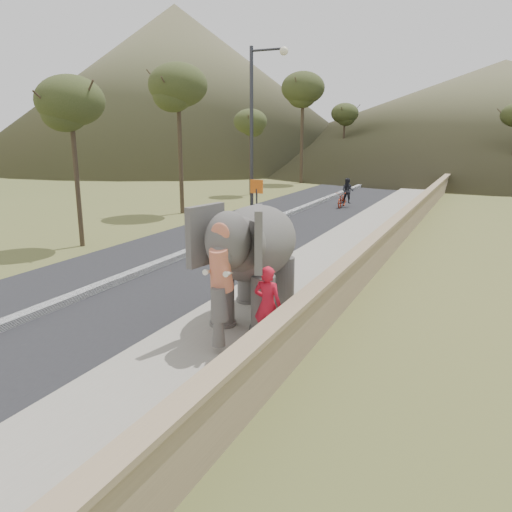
# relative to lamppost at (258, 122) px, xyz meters

# --- Properties ---
(ground) EXTENTS (160.00, 160.00, 0.00)m
(ground) POSITION_rel_lamppost_xyz_m (4.69, -11.21, -4.87)
(ground) COLOR olive
(ground) RESTS_ON ground
(road) EXTENTS (7.00, 120.00, 0.03)m
(road) POSITION_rel_lamppost_xyz_m (-0.31, -1.21, -4.86)
(road) COLOR black
(road) RESTS_ON ground
(median) EXTENTS (0.35, 120.00, 0.22)m
(median) POSITION_rel_lamppost_xyz_m (-0.31, -1.21, -4.76)
(median) COLOR black
(median) RESTS_ON ground
(walkway) EXTENTS (3.00, 120.00, 0.15)m
(walkway) POSITION_rel_lamppost_xyz_m (4.69, -1.21, -4.80)
(walkway) COLOR #9E9687
(walkway) RESTS_ON ground
(parapet) EXTENTS (0.30, 120.00, 1.10)m
(parapet) POSITION_rel_lamppost_xyz_m (6.34, -1.21, -4.32)
(parapet) COLOR tan
(parapet) RESTS_ON ground
(lamppost) EXTENTS (1.76, 0.36, 8.00)m
(lamppost) POSITION_rel_lamppost_xyz_m (0.00, 0.00, 0.00)
(lamppost) COLOR #2D2E32
(lamppost) RESTS_ON ground
(signboard) EXTENTS (0.60, 0.08, 2.40)m
(signboard) POSITION_rel_lamppost_xyz_m (0.19, -0.54, -3.23)
(signboard) COLOR #2D2D33
(signboard) RESTS_ON ground
(hill_left) EXTENTS (60.00, 60.00, 22.00)m
(hill_left) POSITION_rel_lamppost_xyz_m (-33.31, 43.79, 6.13)
(hill_left) COLOR brown
(hill_left) RESTS_ON ground
(hill_far) EXTENTS (80.00, 80.00, 14.00)m
(hill_far) POSITION_rel_lamppost_xyz_m (9.69, 58.79, 2.13)
(hill_far) COLOR brown
(hill_far) RESTS_ON ground
(elephant_and_man) EXTENTS (2.43, 4.03, 2.78)m
(elephant_and_man) POSITION_rel_lamppost_xyz_m (4.71, -10.29, -3.34)
(elephant_and_man) COLOR #625D58
(elephant_and_man) RESTS_ON ground
(motorcyclist) EXTENTS (1.06, 1.82, 1.78)m
(motorcyclist) POSITION_rel_lamppost_xyz_m (1.61, 8.91, -4.19)
(motorcyclist) COLOR maroon
(motorcyclist) RESTS_ON ground
(trees) EXTENTS (48.24, 42.63, 9.76)m
(trees) POSITION_rel_lamppost_xyz_m (8.32, 18.19, -0.93)
(trees) COLOR #473828
(trees) RESTS_ON ground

